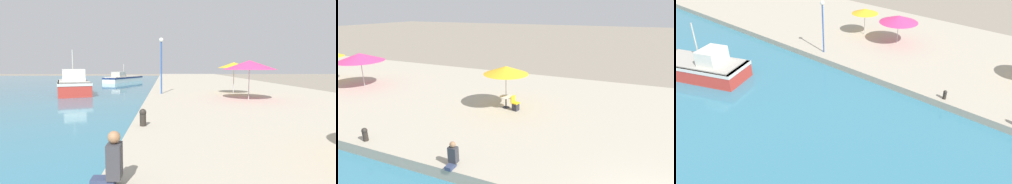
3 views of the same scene
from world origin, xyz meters
TOP-DOWN VIEW (x-y plane):
  - quay_promenade at (8.00, 37.00)m, footprint 16.00×90.00m
  - fishing_boat_near at (-7.84, 29.37)m, footprint 5.44×7.89m
  - fishing_boat_mid at (-6.04, 49.73)m, footprint 5.96×9.83m
  - cafe_umbrella_white at (7.03, 20.75)m, footprint 3.58×3.58m
  - cafe_umbrella_striped at (6.99, 24.57)m, footprint 2.62×2.62m
  - person_at_quay at (0.33, 7.85)m, footprint 0.57×0.36m
  - mooring_bollard at (0.49, 12.85)m, footprint 0.26×0.26m
  - lamppost at (1.04, 24.60)m, footprint 0.36×0.36m

SIDE VIEW (x-z plane):
  - quay_promenade at x=8.00m, z-range 0.00..0.56m
  - fishing_boat_mid at x=-6.04m, z-range -0.92..2.28m
  - mooring_bollard at x=0.49m, z-range 0.58..1.24m
  - fishing_boat_near at x=-7.84m, z-range -1.30..3.12m
  - person_at_quay at x=0.33m, z-range 0.50..1.56m
  - cafe_umbrella_white at x=7.03m, z-range 1.58..4.23m
  - cafe_umbrella_striped at x=6.99m, z-range 1.62..4.20m
  - lamppost at x=1.04m, z-range 1.38..5.94m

